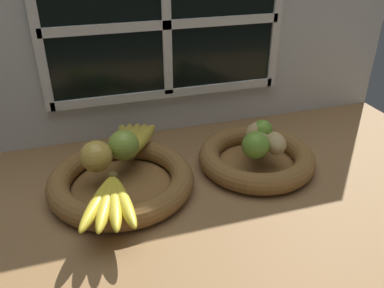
% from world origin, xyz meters
% --- Properties ---
extents(ground_plane, '(1.40, 0.90, 0.03)m').
position_xyz_m(ground_plane, '(0.00, 0.00, -0.01)').
color(ground_plane, olive).
extents(back_wall, '(1.40, 0.05, 0.55)m').
position_xyz_m(back_wall, '(0.00, 0.30, 0.28)').
color(back_wall, silver).
rests_on(back_wall, ground_plane).
extents(fruit_bowl_left, '(0.33, 0.33, 0.05)m').
position_xyz_m(fruit_bowl_left, '(-0.18, 0.02, 0.02)').
color(fruit_bowl_left, brown).
rests_on(fruit_bowl_left, ground_plane).
extents(fruit_bowl_right, '(0.29, 0.29, 0.05)m').
position_xyz_m(fruit_bowl_right, '(0.16, 0.02, 0.02)').
color(fruit_bowl_right, brown).
rests_on(fruit_bowl_right, ground_plane).
extents(apple_green_back, '(0.07, 0.07, 0.07)m').
position_xyz_m(apple_green_back, '(-0.16, 0.07, 0.09)').
color(apple_green_back, '#8CAD3D').
rests_on(apple_green_back, fruit_bowl_left).
extents(apple_golden_left, '(0.07, 0.07, 0.07)m').
position_xyz_m(apple_golden_left, '(-0.23, 0.04, 0.09)').
color(apple_golden_left, gold).
rests_on(apple_golden_left, fruit_bowl_left).
extents(banana_bunch_front, '(0.12, 0.19, 0.03)m').
position_xyz_m(banana_bunch_front, '(-0.22, -0.11, 0.07)').
color(banana_bunch_front, yellow).
rests_on(banana_bunch_front, fruit_bowl_left).
extents(banana_bunch_back, '(0.12, 0.18, 0.03)m').
position_xyz_m(banana_bunch_back, '(-0.13, 0.13, 0.07)').
color(banana_bunch_back, gold).
rests_on(banana_bunch_back, fruit_bowl_left).
extents(potato_large, '(0.09, 0.08, 0.04)m').
position_xyz_m(potato_large, '(0.16, 0.02, 0.07)').
color(potato_large, tan).
rests_on(potato_large, fruit_bowl_right).
extents(potato_back, '(0.08, 0.07, 0.05)m').
position_xyz_m(potato_back, '(0.18, 0.06, 0.08)').
color(potato_back, tan).
rests_on(potato_back, fruit_bowl_right).
extents(potato_small, '(0.06, 0.08, 0.05)m').
position_xyz_m(potato_small, '(0.19, -0.01, 0.08)').
color(potato_small, tan).
rests_on(potato_small, fruit_bowl_right).
extents(lime_near, '(0.07, 0.07, 0.07)m').
position_xyz_m(lime_near, '(0.13, -0.02, 0.08)').
color(lime_near, '#6B9E33').
rests_on(lime_near, fruit_bowl_right).
extents(lime_far, '(0.05, 0.05, 0.05)m').
position_xyz_m(lime_far, '(0.19, 0.06, 0.08)').
color(lime_far, '#6B9E33').
rests_on(lime_far, fruit_bowl_right).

